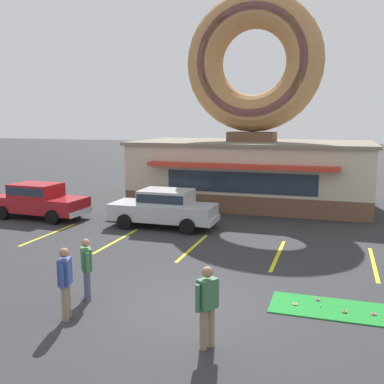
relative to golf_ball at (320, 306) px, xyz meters
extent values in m
plane|color=#2D2D30|center=(-3.09, -1.00, -0.05)|extent=(160.00, 160.00, 0.00)
cube|color=brown|center=(-4.10, 13.00, 0.40)|extent=(12.00, 6.00, 0.90)
cube|color=beige|center=(-4.10, 13.00, 2.00)|extent=(12.00, 6.00, 2.30)
cube|color=slate|center=(-4.10, 13.00, 3.23)|extent=(12.30, 6.30, 0.16)
cube|color=red|center=(-4.10, 9.70, 2.30)|extent=(9.00, 0.60, 0.20)
cube|color=#232D3D|center=(-4.10, 9.98, 1.50)|extent=(7.20, 0.03, 1.00)
cube|color=brown|center=(-4.10, 13.00, 3.56)|extent=(2.40, 1.80, 0.50)
torus|color=#B27F4C|center=(-4.10, 13.00, 7.36)|extent=(7.10, 1.90, 7.10)
torus|color=#D8728C|center=(-4.10, 12.57, 7.36)|extent=(6.25, 1.05, 6.24)
cube|color=#1E842D|center=(0.68, -0.01, -0.04)|extent=(3.74, 1.32, 0.03)
torus|color=#D8667F|center=(1.20, -0.09, 0.00)|extent=(0.13, 0.13, 0.04)
torus|color=#E5C666|center=(-0.60, -0.08, 0.00)|extent=(0.13, 0.13, 0.04)
torus|color=#D8667F|center=(-0.08, 0.38, 0.00)|extent=(0.13, 0.13, 0.04)
torus|color=#A5724C|center=(0.55, -0.17, 0.00)|extent=(0.13, 0.13, 0.04)
sphere|color=white|center=(0.00, 0.00, 0.00)|extent=(0.04, 0.04, 0.04)
cube|color=#B2B5BA|center=(-6.66, 6.56, 0.61)|extent=(4.41, 1.79, 0.68)
cube|color=#B2B5BA|center=(-6.51, 6.56, 1.25)|extent=(2.11, 1.58, 0.60)
cube|color=#232D3D|center=(-6.51, 6.56, 1.27)|extent=(2.03, 1.60, 0.36)
cube|color=silver|center=(-8.89, 6.54, 0.37)|extent=(0.11, 1.67, 0.24)
cube|color=silver|center=(-4.43, 6.58, 0.37)|extent=(0.11, 1.67, 0.24)
cylinder|color=black|center=(-8.02, 5.67, 0.27)|extent=(0.64, 0.22, 0.64)
cylinder|color=black|center=(-8.03, 7.43, 0.27)|extent=(0.64, 0.22, 0.64)
cylinder|color=black|center=(-5.29, 5.69, 0.27)|extent=(0.64, 0.22, 0.64)
cylinder|color=black|center=(-5.30, 7.45, 0.27)|extent=(0.64, 0.22, 0.64)
cube|color=maroon|center=(-12.73, 6.45, 0.61)|extent=(4.47, 1.93, 0.68)
cube|color=maroon|center=(-12.88, 6.46, 1.25)|extent=(2.16, 1.64, 0.60)
cube|color=#232D3D|center=(-12.88, 6.46, 1.27)|extent=(2.08, 1.66, 0.36)
cube|color=silver|center=(-10.50, 6.37, 0.37)|extent=(0.17, 1.67, 0.24)
cube|color=silver|center=(-14.96, 6.54, 0.37)|extent=(0.17, 1.67, 0.24)
cylinder|color=black|center=(-11.34, 7.28, 0.27)|extent=(0.65, 0.25, 0.64)
cylinder|color=black|center=(-11.40, 5.52, 0.27)|extent=(0.65, 0.25, 0.64)
cylinder|color=black|center=(-14.06, 7.39, 0.27)|extent=(0.65, 0.25, 0.64)
cylinder|color=black|center=(-14.13, 5.63, 0.27)|extent=(0.65, 0.25, 0.64)
cylinder|color=#7F7056|center=(-5.47, -2.49, 0.36)|extent=(0.15, 0.15, 0.82)
cylinder|color=#7F7056|center=(-5.54, -2.30, 0.36)|extent=(0.15, 0.15, 0.82)
cube|color=#33478C|center=(-5.51, -2.39, 1.07)|extent=(0.34, 0.44, 0.60)
cylinder|color=#33478C|center=(-5.43, -2.63, 1.04)|extent=(0.10, 0.10, 0.55)
cylinder|color=#33478C|center=(-5.58, -2.16, 1.04)|extent=(0.10, 0.10, 0.55)
sphere|color=#9E7051|center=(-5.51, -2.39, 1.51)|extent=(0.22, 0.22, 0.22)
cylinder|color=#7F7056|center=(-2.14, -2.76, 0.36)|extent=(0.15, 0.15, 0.83)
cylinder|color=#7F7056|center=(-2.03, -2.60, 0.36)|extent=(0.15, 0.15, 0.83)
cube|color=#386B42|center=(-2.09, -2.68, 1.08)|extent=(0.41, 0.45, 0.61)
cylinder|color=#386B42|center=(-2.22, -2.89, 1.05)|extent=(0.10, 0.10, 0.56)
cylinder|color=#386B42|center=(-1.95, -2.47, 1.05)|extent=(0.10, 0.10, 0.56)
sphere|color=#9E7051|center=(-2.09, -2.68, 1.52)|extent=(0.22, 0.22, 0.22)
cylinder|color=#474C66|center=(-5.59, -1.33, 0.34)|extent=(0.15, 0.15, 0.77)
cylinder|color=#474C66|center=(-5.71, -1.17, 0.34)|extent=(0.15, 0.15, 0.77)
cube|color=#386B42|center=(-5.65, -1.25, 1.01)|extent=(0.42, 0.45, 0.57)
cylinder|color=#386B42|center=(-5.50, -1.45, 0.98)|extent=(0.10, 0.10, 0.52)
cylinder|color=#386B42|center=(-5.80, -1.05, 0.98)|extent=(0.10, 0.10, 0.52)
sphere|color=#9E7051|center=(-5.65, -1.25, 1.42)|extent=(0.21, 0.21, 0.21)
cube|color=yellow|center=(-10.52, 4.00, -0.05)|extent=(0.12, 3.60, 0.01)
cube|color=yellow|center=(-7.52, 4.00, -0.05)|extent=(0.12, 3.60, 0.01)
cube|color=yellow|center=(-4.52, 4.00, -0.05)|extent=(0.12, 3.60, 0.01)
cube|color=yellow|center=(-1.52, 4.00, -0.05)|extent=(0.12, 3.60, 0.01)
cube|color=yellow|center=(1.48, 4.00, -0.05)|extent=(0.12, 3.60, 0.01)
camera|label=1|loc=(0.18, -10.73, 4.46)|focal=42.00mm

